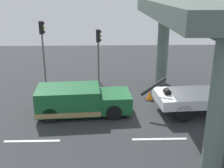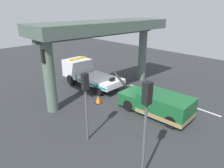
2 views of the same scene
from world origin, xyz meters
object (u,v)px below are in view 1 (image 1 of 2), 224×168
traffic_light_far (98,44)px  traffic_light_mid (160,38)px  towed_van_green (79,101)px  tow_truck_white (224,92)px  traffic_cone_orange (150,96)px  traffic_light_near (43,39)px

traffic_light_far → traffic_light_mid: bearing=0.0°
towed_van_green → traffic_light_far: (1.03, 5.42, 2.15)m
tow_truck_white → traffic_light_far: size_ratio=1.83×
towed_van_green → traffic_light_far: size_ratio=1.33×
traffic_light_mid → tow_truck_white: bearing=-63.4°
traffic_light_far → towed_van_green: bearing=-100.8°
traffic_cone_orange → towed_van_green: bearing=-156.2°
tow_truck_white → traffic_light_far: (-7.18, 5.36, 1.73)m
towed_van_green → traffic_light_mid: (5.53, 5.42, 2.57)m
towed_van_green → traffic_light_far: bearing=79.2°
traffic_light_near → traffic_light_far: size_ratio=1.15×
traffic_light_near → traffic_light_mid: traffic_light_mid is taller
towed_van_green → traffic_light_mid: traffic_light_mid is taller
traffic_light_far → traffic_cone_orange: (3.29, -3.52, -2.64)m
tow_truck_white → traffic_cone_orange: bearing=154.7°
traffic_light_mid → traffic_cone_orange: size_ratio=7.59×
traffic_light_far → traffic_light_mid: (4.50, 0.00, 0.42)m
towed_van_green → traffic_light_near: traffic_light_near is taller
tow_truck_white → traffic_cone_orange: 4.41m
towed_van_green → traffic_cone_orange: 4.75m
towed_van_green → traffic_light_far: 5.92m
tow_truck_white → towed_van_green: size_ratio=1.37×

